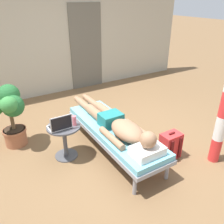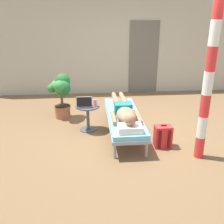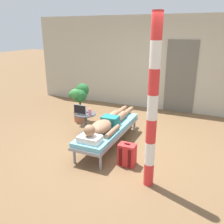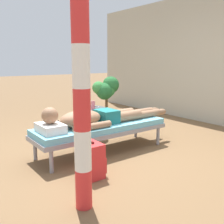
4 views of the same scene
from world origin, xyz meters
name	(u,v)px [view 1 (image 1 of 4)]	position (x,y,z in m)	size (l,w,h in m)	color
ground_plane	(118,145)	(0.00, 0.00, 0.00)	(40.00, 40.00, 0.00)	brown
house_wall_back	(46,36)	(-0.13, 2.85, 1.35)	(7.60, 0.20, 2.70)	#B2AD99
house_door_panel	(86,47)	(0.81, 2.74, 1.02)	(0.84, 0.03, 2.04)	#625F54
lounge_chair	(114,131)	(-0.13, -0.08, 0.35)	(0.63, 2.00, 0.42)	gray
person_reclining	(118,124)	(-0.13, -0.18, 0.52)	(0.53, 2.17, 0.32)	white
side_table	(64,136)	(-0.82, 0.18, 0.36)	(0.48, 0.48, 0.52)	#4C4C51
laptop	(60,125)	(-0.88, 0.13, 0.58)	(0.31, 0.24, 0.23)	silver
drink_glass	(74,121)	(-0.67, 0.13, 0.59)	(0.06, 0.06, 0.14)	#D86672
backpack	(170,146)	(0.50, -0.65, 0.20)	(0.30, 0.26, 0.42)	red
potted_plant	(10,110)	(-1.39, 0.90, 0.63)	(0.51, 0.56, 1.00)	#9E5B3D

